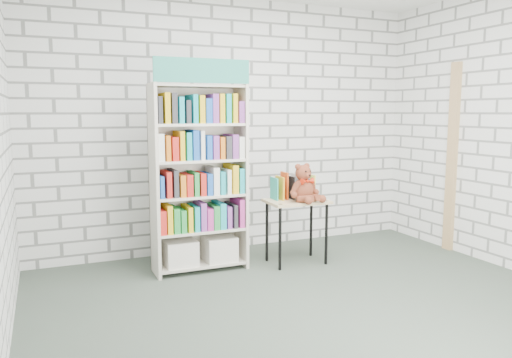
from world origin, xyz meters
name	(u,v)px	position (x,y,z in m)	size (l,w,h in m)	color
ground	(321,309)	(0.00, 0.00, 0.00)	(4.50, 4.50, 0.00)	#3C473C
room_shell	(326,82)	(0.00, 0.00, 1.78)	(4.52, 4.02, 2.81)	silver
bookshelf	(199,177)	(-0.60, 1.36, 0.93)	(0.91, 0.35, 2.05)	beige
display_table	(297,209)	(0.39, 1.18, 0.57)	(0.63, 0.44, 0.66)	tan
table_books	(293,186)	(0.39, 1.28, 0.79)	(0.43, 0.20, 0.26)	teal
teddy_bear	(304,186)	(0.42, 1.08, 0.82)	(0.35, 0.34, 0.38)	maroon
door_trim	(452,158)	(2.23, 0.95, 1.05)	(0.05, 0.12, 2.10)	tan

